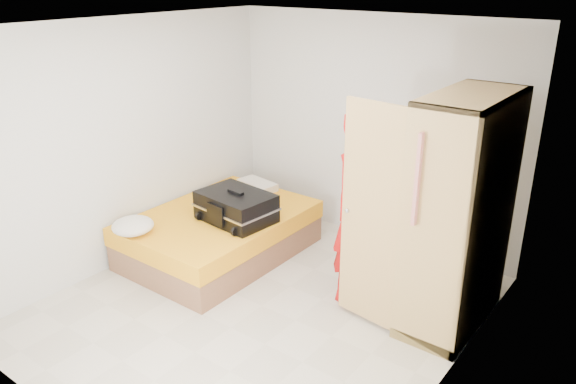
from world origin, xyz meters
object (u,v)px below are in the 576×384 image
Objects in this scene: bed at (220,234)px; wardrobe at (452,220)px; person at (361,209)px; suitcase at (236,207)px; round_cushion at (133,226)px.

wardrobe reaches higher than bed.
wardrobe reaches higher than person.
person is (1.67, 0.19, 0.68)m from bed.
wardrobe is at bearing 14.02° from suitcase.
bed is 1.01m from round_cushion.
round_cushion is (-2.04, -1.07, -0.35)m from person.
person reaches higher than suitcase.
wardrobe is 4.94× the size of round_cushion.
wardrobe is 2.29m from suitcase.
wardrobe is at bearing 7.36° from bed.
round_cushion is at bearing -157.17° from wardrobe.
suitcase reaches higher than round_cushion.
bed is 0.48m from suitcase.
suitcase reaches higher than bed.
suitcase is (-1.41, -0.19, -0.28)m from person.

